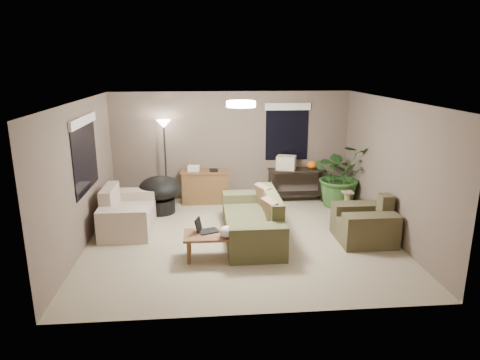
{
  "coord_description": "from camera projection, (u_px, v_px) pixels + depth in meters",
  "views": [
    {
      "loc": [
        -0.65,
        -7.29,
        3.1
      ],
      "look_at": [
        0.0,
        0.2,
        1.05
      ],
      "focal_mm": 32.0,
      "sensor_mm": 36.0,
      "label": 1
    }
  ],
  "objects": [
    {
      "name": "room_shell",
      "position": [
        241.0,
        172.0,
        7.55
      ],
      "size": [
        5.5,
        5.5,
        5.5
      ],
      "color": "tan",
      "rests_on": "ground"
    },
    {
      "name": "armchair",
      "position": [
        365.0,
        225.0,
        7.7
      ],
      "size": [
        0.95,
        1.0,
        0.85
      ],
      "color": "#4D472E",
      "rests_on": "ground"
    },
    {
      "name": "coffee_table",
      "position": [
        215.0,
        237.0,
        6.99
      ],
      "size": [
        1.0,
        0.55,
        0.42
      ],
      "color": "brown",
      "rests_on": "ground"
    },
    {
      "name": "window_back",
      "position": [
        287.0,
        122.0,
        9.9
      ],
      "size": [
        1.06,
        0.05,
        1.33
      ],
      "color": "black",
      "rests_on": "room_shell"
    },
    {
      "name": "desk_papers",
      "position": [
        198.0,
        169.0,
        9.68
      ],
      "size": [
        0.69,
        0.28,
        0.12
      ],
      "color": "silver",
      "rests_on": "desk"
    },
    {
      "name": "window_left",
      "position": [
        84.0,
        142.0,
        7.47
      ],
      "size": [
        0.05,
        1.56,
        1.33
      ],
      "color": "black",
      "rests_on": "room_shell"
    },
    {
      "name": "throw_pillows",
      "position": [
        268.0,
        204.0,
        7.73
      ],
      "size": [
        0.38,
        1.4,
        0.47
      ],
      "color": "#8C7251",
      "rests_on": "main_sofa"
    },
    {
      "name": "desk",
      "position": [
        205.0,
        186.0,
        9.81
      ],
      "size": [
        1.1,
        0.5,
        0.75
      ],
      "color": "brown",
      "rests_on": "ground"
    },
    {
      "name": "loveseat",
      "position": [
        127.0,
        214.0,
        8.25
      ],
      "size": [
        0.9,
        1.6,
        0.85
      ],
      "color": "beige",
      "rests_on": "ground"
    },
    {
      "name": "houseplant",
      "position": [
        341.0,
        181.0,
        9.52
      ],
      "size": [
        1.3,
        1.45,
        1.13
      ],
      "primitive_type": "imported",
      "color": "#2D5923",
      "rests_on": "ground"
    },
    {
      "name": "pumpkin",
      "position": [
        312.0,
        165.0,
        9.86
      ],
      "size": [
        0.28,
        0.28,
        0.19
      ],
      "primitive_type": "ellipsoid",
      "rotation": [
        0.0,
        0.0,
        0.21
      ],
      "color": "orange",
      "rests_on": "console_table"
    },
    {
      "name": "cat_scratching_post",
      "position": [
        347.0,
        205.0,
        9.06
      ],
      "size": [
        0.32,
        0.32,
        0.5
      ],
      "color": "tan",
      "rests_on": "ground"
    },
    {
      "name": "floor_lamp",
      "position": [
        164.0,
        134.0,
        9.45
      ],
      "size": [
        0.32,
        0.32,
        1.91
      ],
      "color": "black",
      "rests_on": "ground"
    },
    {
      "name": "main_sofa",
      "position": [
        254.0,
        223.0,
        7.8
      ],
      "size": [
        0.95,
        2.2,
        0.85
      ],
      "color": "#46452A",
      "rests_on": "ground"
    },
    {
      "name": "papasan_chair",
      "position": [
        160.0,
        192.0,
        9.1
      ],
      "size": [
        0.91,
        0.91,
        0.8
      ],
      "color": "black",
      "rests_on": "ground"
    },
    {
      "name": "laptop",
      "position": [
        204.0,
        228.0,
        7.04
      ],
      "size": [
        0.42,
        0.34,
        0.24
      ],
      "color": "black",
      "rests_on": "coffee_table"
    },
    {
      "name": "cardboard_box",
      "position": [
        286.0,
        163.0,
        9.79
      ],
      "size": [
        0.5,
        0.44,
        0.32
      ],
      "primitive_type": "cube",
      "rotation": [
        0.0,
        0.0,
        -0.35
      ],
      "color": "beige",
      "rests_on": "console_table"
    },
    {
      "name": "ceiling_fixture",
      "position": [
        241.0,
        104.0,
        7.24
      ],
      "size": [
        0.5,
        0.5,
        0.1
      ],
      "primitive_type": "cylinder",
      "color": "white",
      "rests_on": "room_shell"
    },
    {
      "name": "plastic_bag",
      "position": [
        227.0,
        232.0,
        6.82
      ],
      "size": [
        0.29,
        0.27,
        0.18
      ],
      "primitive_type": "ellipsoid",
      "rotation": [
        0.0,
        0.0,
        -0.13
      ],
      "color": "white",
      "rests_on": "coffee_table"
    },
    {
      "name": "console_table",
      "position": [
        296.0,
        182.0,
        9.94
      ],
      "size": [
        1.3,
        0.4,
        0.75
      ],
      "color": "black",
      "rests_on": "ground"
    }
  ]
}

